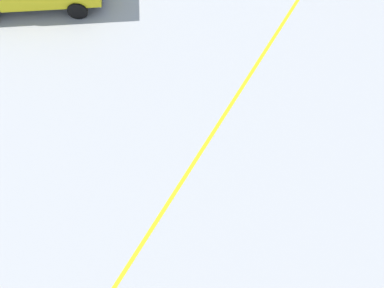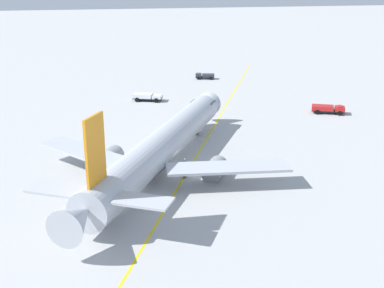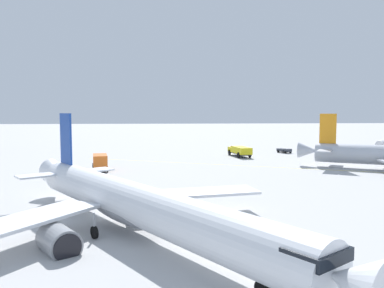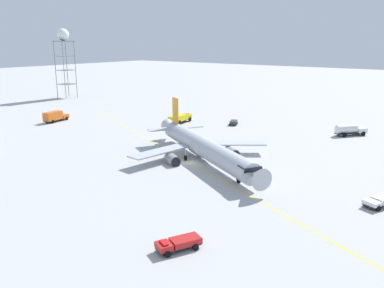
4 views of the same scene
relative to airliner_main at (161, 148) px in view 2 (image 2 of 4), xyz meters
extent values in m
plane|color=#B2B2B2|center=(1.12, 2.82, -2.64)|extent=(600.00, 600.00, 0.00)
cylinder|color=#B2B7C1|center=(-0.45, 0.26, 0.19)|extent=(33.58, 21.73, 3.79)
cone|color=#B2B7C1|center=(-17.32, 10.10, 0.19)|extent=(4.40, 4.62, 3.60)
cone|color=#B2B7C1|center=(16.68, -9.72, 0.49)|extent=(5.08, 4.79, 3.22)
cube|color=black|center=(-15.42, 8.99, 1.04)|extent=(3.69, 3.99, 0.70)
ellipsoid|color=slate|center=(1.13, -0.66, -0.85)|extent=(13.12, 9.59, 2.08)
cube|color=orange|center=(13.48, -7.86, 5.05)|extent=(2.89, 1.82, 5.95)
cube|color=#B2B7C1|center=(11.63, -11.04, 0.94)|extent=(5.19, 6.36, 0.20)
cube|color=#B2B7C1|center=(15.33, -4.68, 0.94)|extent=(5.19, 6.36, 0.20)
cube|color=#B2B7C1|center=(-2.18, -8.54, -0.48)|extent=(12.62, 10.72, 0.28)
cube|color=#B2B7C1|center=(6.35, 6.10, -0.48)|extent=(5.19, 13.50, 0.28)
cylinder|color=gray|center=(-3.09, -5.72, -1.82)|extent=(4.23, 3.72, 2.19)
cylinder|color=black|center=(-4.70, -4.78, -1.82)|extent=(1.07, 1.68, 1.86)
cylinder|color=gray|center=(3.45, 5.51, -1.82)|extent=(4.23, 3.72, 2.19)
cylinder|color=black|center=(1.84, 6.45, -1.82)|extent=(1.07, 1.68, 1.86)
cylinder|color=#9EA0A5|center=(-12.49, 7.28, -1.28)|extent=(0.20, 0.20, 1.61)
cylinder|color=black|center=(-12.49, 7.28, -2.09)|extent=(1.10, 0.81, 1.10)
cylinder|color=#9EA0A5|center=(-0.53, -3.50, -1.28)|extent=(0.20, 0.20, 1.61)
cylinder|color=black|center=(-0.53, -3.50, -2.09)|extent=(1.10, 0.81, 1.10)
cylinder|color=#9EA0A5|center=(2.79, 2.19, -1.28)|extent=(0.20, 0.20, 1.61)
cylinder|color=black|center=(2.79, 2.19, -2.09)|extent=(1.10, 0.81, 1.10)
cube|color=#232326|center=(-18.47, 31.05, -2.16)|extent=(3.82, 5.46, 0.20)
cube|color=red|center=(-17.66, 32.70, -1.73)|extent=(2.48, 2.29, 0.65)
cube|color=black|center=(-17.36, 33.31, -1.64)|extent=(1.54, 0.80, 0.36)
cube|color=red|center=(-18.86, 30.25, -1.71)|extent=(3.31, 3.99, 0.70)
cube|color=red|center=(-17.66, 32.70, -1.31)|extent=(1.52, 1.15, 0.16)
cylinder|color=black|center=(-18.56, 33.13, -2.26)|extent=(0.58, 0.81, 0.76)
cylinder|color=black|center=(-16.77, 32.26, -2.26)|extent=(0.58, 0.81, 0.76)
cylinder|color=black|center=(-20.10, 29.97, -2.26)|extent=(0.58, 0.81, 0.76)
cylinder|color=black|center=(-18.31, 29.10, -2.26)|extent=(0.58, 0.81, 0.76)
cube|color=#232326|center=(-33.97, 3.49, -2.14)|extent=(3.75, 5.56, 0.20)
cube|color=white|center=(-33.27, 5.19, -1.76)|extent=(2.67, 2.30, 0.55)
cube|color=black|center=(-33.01, 5.82, -1.68)|extent=(1.78, 0.79, 0.31)
cube|color=white|center=(-34.30, 2.68, -1.69)|extent=(3.39, 4.05, 0.70)
cylinder|color=black|center=(-34.31, 5.61, -2.24)|extent=(0.56, 0.85, 0.80)
cylinder|color=black|center=(-32.23, 4.76, -2.24)|extent=(0.56, 0.85, 0.80)
cylinder|color=black|center=(-35.64, 2.37, -2.24)|extent=(0.56, 0.85, 0.80)
cylinder|color=black|center=(-33.56, 1.52, -2.24)|extent=(0.56, 0.85, 0.80)
cube|color=#232326|center=(-51.07, 18.74, -2.22)|extent=(2.57, 4.31, 0.20)
cube|color=#2D333D|center=(-51.49, 17.38, -1.77)|extent=(1.98, 1.66, 0.70)
cube|color=black|center=(-51.64, 16.89, -1.66)|extent=(1.39, 0.49, 0.39)
cube|color=#2D333D|center=(-50.86, 19.42, -1.82)|extent=(2.40, 3.03, 0.60)
cylinder|color=black|center=(-50.68, 17.13, -2.32)|extent=(0.45, 0.69, 0.64)
cylinder|color=black|center=(-52.30, 17.63, -2.32)|extent=(0.45, 0.69, 0.64)
cylinder|color=black|center=(-49.88, 19.74, -2.32)|extent=(0.45, 0.69, 0.64)
cylinder|color=black|center=(-51.50, 20.23, -2.32)|extent=(0.45, 0.69, 0.64)
cube|color=yellow|center=(-0.92, 3.85, -2.64)|extent=(129.76, 61.23, 0.01)
camera|label=1|loc=(47.91, -13.97, 19.85)|focal=38.27mm
camera|label=2|loc=(53.63, -9.07, 18.87)|focal=46.73mm
camera|label=3|loc=(47.25, 67.65, 8.39)|focal=36.61mm
camera|label=4|loc=(-45.09, 64.08, 20.82)|focal=38.02mm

